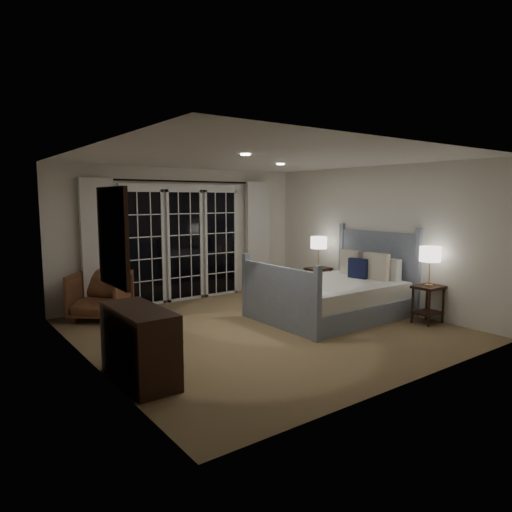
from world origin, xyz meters
TOP-DOWN VIEW (x-y plane):
  - floor at (0.00, 0.00)m, footprint 5.00×5.00m
  - ceiling at (0.00, 0.00)m, footprint 5.00×5.00m
  - wall_left at (-2.50, 0.00)m, footprint 0.02×5.00m
  - wall_right at (2.50, 0.00)m, footprint 0.02×5.00m
  - wall_back at (0.00, 2.50)m, footprint 5.00×0.02m
  - wall_front at (0.00, -2.50)m, footprint 5.00×0.02m
  - french_doors at (0.00, 2.46)m, footprint 2.50×0.04m
  - curtain_rod at (0.00, 2.40)m, footprint 3.50×0.03m
  - curtain_left at (-1.65, 2.38)m, footprint 0.55×0.10m
  - curtain_right at (1.65, 2.38)m, footprint 0.55×0.10m
  - downlight_a at (0.80, 0.60)m, footprint 0.12×0.12m
  - downlight_b at (-0.60, -0.40)m, footprint 0.12×0.12m
  - bed at (1.41, -0.07)m, footprint 2.32×1.67m
  - nightstand_left at (2.28, -1.24)m, footprint 0.45×0.36m
  - nightstand_right at (2.19, 1.11)m, footprint 0.45×0.36m
  - lamp_left at (2.28, -1.24)m, footprint 0.32×0.32m
  - lamp_right at (2.19, 1.11)m, footprint 0.32×0.32m
  - armchair at (-1.75, 2.04)m, footprint 1.17×1.18m
  - dresser at (-2.23, -0.75)m, footprint 0.47×1.12m
  - mirror at (-2.47, -0.75)m, footprint 0.05×0.85m

SIDE VIEW (x-z plane):
  - floor at x=0.00m, z-range 0.00..0.00m
  - bed at x=1.41m, z-range -0.34..1.02m
  - nightstand_left at x=2.28m, z-range 0.09..0.68m
  - armchair at x=-1.75m, z-range 0.00..0.77m
  - nightstand_right at x=2.19m, z-range 0.09..0.68m
  - dresser at x=-2.23m, z-range 0.00..0.79m
  - lamp_right at x=2.19m, z-range 0.77..1.38m
  - lamp_left at x=2.28m, z-range 0.77..1.39m
  - french_doors at x=0.00m, z-range -0.01..2.19m
  - curtain_left at x=-1.65m, z-range 0.02..2.27m
  - curtain_right at x=1.65m, z-range 0.02..2.27m
  - wall_left at x=-2.50m, z-range 0.00..2.50m
  - wall_right at x=2.50m, z-range 0.00..2.50m
  - wall_back at x=0.00m, z-range 0.00..2.50m
  - wall_front at x=0.00m, z-range 0.00..2.50m
  - mirror at x=-2.47m, z-range 1.05..2.05m
  - curtain_rod at x=0.00m, z-range 2.23..2.27m
  - downlight_a at x=0.80m, z-range 2.48..2.50m
  - downlight_b at x=-0.60m, z-range 2.48..2.50m
  - ceiling at x=0.00m, z-range 2.50..2.50m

